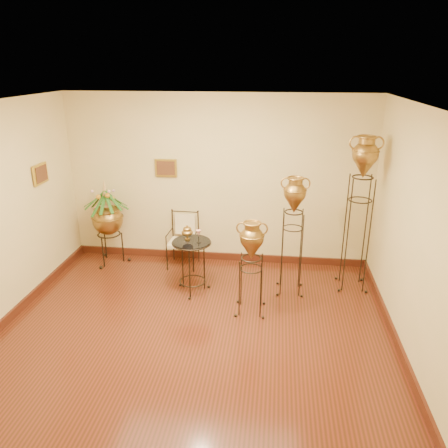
# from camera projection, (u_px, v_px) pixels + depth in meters

# --- Properties ---
(ground) EXTENTS (5.00, 5.00, 0.00)m
(ground) POSITION_uv_depth(u_px,v_px,m) (191.00, 345.00, 5.30)
(ground) COLOR #5D2116
(ground) RESTS_ON ground
(room_shell) EXTENTS (5.02, 5.02, 2.81)m
(room_shell) POSITION_uv_depth(u_px,v_px,m) (186.00, 210.00, 4.70)
(room_shell) COLOR beige
(room_shell) RESTS_ON ground
(amphora_tall) EXTENTS (0.46, 0.46, 2.32)m
(amphora_tall) POSITION_uv_depth(u_px,v_px,m) (359.00, 213.00, 6.28)
(amphora_tall) COLOR black
(amphora_tall) RESTS_ON ground
(amphora_mid) EXTENTS (0.45, 0.45, 1.77)m
(amphora_mid) POSITION_uv_depth(u_px,v_px,m) (292.00, 235.00, 6.25)
(amphora_mid) COLOR black
(amphora_mid) RESTS_ON ground
(amphora_short) EXTENTS (0.48, 0.48, 1.33)m
(amphora_short) POSITION_uv_depth(u_px,v_px,m) (251.00, 267.00, 5.80)
(amphora_short) COLOR black
(amphora_short) RESTS_ON ground
(planter_urn) EXTENTS (0.93, 0.93, 1.49)m
(planter_urn) POSITION_uv_depth(u_px,v_px,m) (107.00, 216.00, 7.22)
(planter_urn) COLOR black
(planter_urn) RESTS_ON ground
(armchair) EXTENTS (0.53, 0.50, 0.91)m
(armchair) POSITION_uv_depth(u_px,v_px,m) (183.00, 241.00, 7.20)
(armchair) COLOR black
(armchair) RESTS_ON ground
(side_table) EXTENTS (0.70, 0.70, 1.02)m
(side_table) POSITION_uv_depth(u_px,v_px,m) (192.00, 265.00, 6.40)
(side_table) COLOR black
(side_table) RESTS_ON ground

